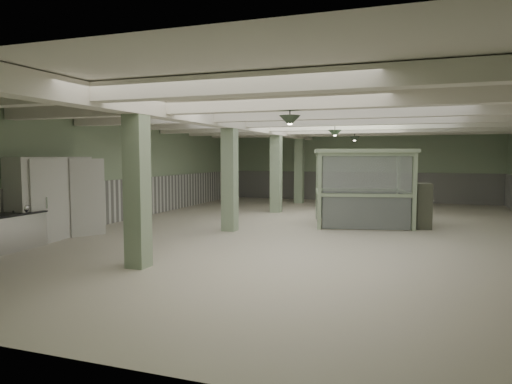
% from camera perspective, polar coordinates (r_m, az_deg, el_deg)
% --- Properties ---
extents(floor, '(20.00, 20.00, 0.00)m').
position_cam_1_polar(floor, '(14.59, 7.39, -4.72)').
color(floor, beige).
rests_on(floor, ground).
extents(ceiling, '(14.00, 20.00, 0.02)m').
position_cam_1_polar(ceiling, '(14.45, 7.54, 9.51)').
color(ceiling, silver).
rests_on(ceiling, wall_back).
extents(wall_back, '(14.00, 0.02, 3.60)m').
position_cam_1_polar(wall_back, '(24.28, 12.32, 3.16)').
color(wall_back, '#91A584').
rests_on(wall_back, floor).
extents(wall_front, '(14.00, 0.02, 3.60)m').
position_cam_1_polar(wall_front, '(5.07, -16.38, -1.70)').
color(wall_front, '#91A584').
rests_on(wall_front, floor).
extents(wall_left, '(0.02, 20.00, 3.60)m').
position_cam_1_polar(wall_left, '(17.26, -15.95, 2.57)').
color(wall_left, '#91A584').
rests_on(wall_left, floor).
extents(wainscot_left, '(0.05, 19.90, 1.50)m').
position_cam_1_polar(wainscot_left, '(17.31, -15.80, -0.90)').
color(wainscot_left, silver).
rests_on(wainscot_left, floor).
extents(wainscot_back, '(13.90, 0.05, 1.50)m').
position_cam_1_polar(wainscot_back, '(24.30, 12.27, 0.68)').
color(wainscot_back, silver).
rests_on(wainscot_back, floor).
extents(girder, '(0.45, 19.90, 0.40)m').
position_cam_1_polar(girder, '(15.15, -1.87, 8.48)').
color(girder, white).
rests_on(girder, ceiling).
extents(beam_a, '(13.90, 0.35, 0.32)m').
position_cam_1_polar(beam_a, '(7.30, -4.88, 13.06)').
color(beam_a, white).
rests_on(beam_a, ceiling).
extents(beam_b, '(13.90, 0.35, 0.32)m').
position_cam_1_polar(beam_b, '(9.62, 1.34, 11.00)').
color(beam_b, white).
rests_on(beam_b, ceiling).
extents(beam_c, '(13.90, 0.35, 0.32)m').
position_cam_1_polar(beam_c, '(12.01, 5.07, 9.69)').
color(beam_c, white).
rests_on(beam_c, ceiling).
extents(beam_d, '(13.90, 0.35, 0.32)m').
position_cam_1_polar(beam_d, '(14.44, 7.53, 8.80)').
color(beam_d, white).
rests_on(beam_d, ceiling).
extents(beam_e, '(13.90, 0.35, 0.32)m').
position_cam_1_polar(beam_e, '(16.89, 9.28, 8.15)').
color(beam_e, white).
rests_on(beam_e, ceiling).
extents(beam_f, '(13.90, 0.35, 0.32)m').
position_cam_1_polar(beam_f, '(19.35, 10.58, 7.66)').
color(beam_f, white).
rests_on(beam_f, ceiling).
extents(beam_g, '(13.90, 0.35, 0.32)m').
position_cam_1_polar(beam_g, '(21.82, 11.58, 7.28)').
color(beam_g, white).
rests_on(beam_g, ceiling).
extents(column_a, '(0.42, 0.42, 3.60)m').
position_cam_1_polar(column_a, '(9.77, -14.64, 1.24)').
color(column_a, '#8DA383').
rests_on(column_a, floor).
extents(column_b, '(0.42, 0.42, 3.60)m').
position_cam_1_polar(column_b, '(14.19, -3.31, 2.36)').
color(column_b, '#8DA383').
rests_on(column_b, floor).
extents(column_c, '(0.42, 0.42, 3.60)m').
position_cam_1_polar(column_c, '(18.90, 2.52, 2.90)').
color(column_c, '#8DA383').
rests_on(column_c, floor).
extents(column_d, '(0.42, 0.42, 3.60)m').
position_cam_1_polar(column_d, '(22.76, 5.43, 3.16)').
color(column_d, '#8DA383').
rests_on(column_d, floor).
extents(pendant_front, '(0.44, 0.44, 0.22)m').
position_cam_1_polar(pendant_front, '(9.44, 4.26, 8.86)').
color(pendant_front, '#303F2F').
rests_on(pendant_front, ceiling).
extents(pendant_mid, '(0.44, 0.44, 0.22)m').
position_cam_1_polar(pendant_mid, '(14.81, 9.83, 7.23)').
color(pendant_mid, '#303F2F').
rests_on(pendant_mid, ceiling).
extents(pendant_back, '(0.44, 0.44, 0.22)m').
position_cam_1_polar(pendant_back, '(19.76, 12.23, 6.50)').
color(pendant_back, '#303F2F').
rests_on(pendant_back, ceiling).
extents(pitcher_far, '(0.22, 0.24, 0.28)m').
position_cam_1_polar(pitcher_far, '(12.94, -26.90, -1.71)').
color(pitcher_far, silver).
rests_on(pitcher_far, prep_counter).
extents(veg_colander, '(0.50, 0.50, 0.22)m').
position_cam_1_polar(veg_colander, '(13.22, -27.33, -1.73)').
color(veg_colander, '#46474B').
rests_on(veg_colander, prep_counter).
extents(walkin_cooler, '(1.10, 2.64, 2.42)m').
position_cam_1_polar(walkin_cooler, '(13.96, -24.11, -0.49)').
color(walkin_cooler, silver).
rests_on(walkin_cooler, floor).
extents(guard_booth, '(3.70, 3.34, 2.56)m').
position_cam_1_polar(guard_booth, '(15.89, 13.12, 2.24)').
color(guard_booth, '#98AE8B').
rests_on(guard_booth, floor).
extents(filing_cabinet, '(0.63, 0.77, 1.46)m').
position_cam_1_polar(filing_cabinet, '(15.61, 20.05, -1.65)').
color(filing_cabinet, '#535648').
rests_on(filing_cabinet, floor).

